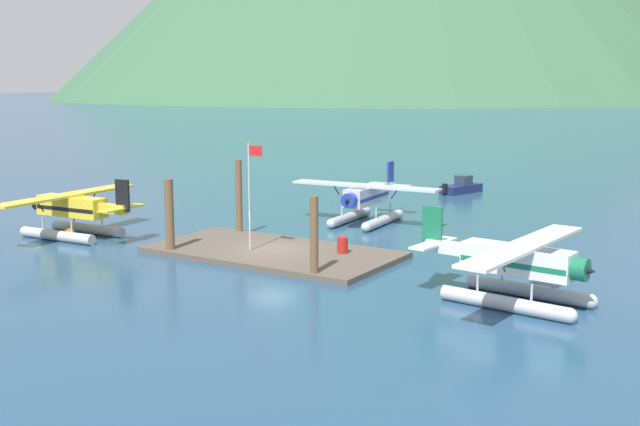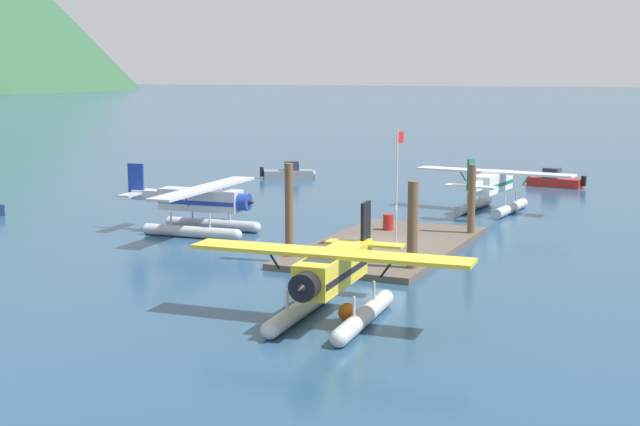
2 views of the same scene
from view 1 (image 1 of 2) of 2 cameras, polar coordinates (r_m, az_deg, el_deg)
The scene contains 12 objects.
ground_plane at distance 41.92m, azimuth -3.61°, elevation -3.16°, with size 1200.00×1200.00×0.00m, color navy.
dock_platform at distance 41.88m, azimuth -3.62°, elevation -2.96°, with size 13.77×7.07×0.30m, color brown.
piling_near_left at distance 42.29m, azimuth -11.33°, elevation -0.29°, with size 0.49×0.49×4.23m, color brown.
piling_near_right at distance 36.28m, azimuth -0.45°, elevation -1.90°, with size 0.40×0.40×4.07m, color brown.
piling_far_left at distance 46.84m, azimuth -6.16°, elevation 1.15°, with size 0.40×0.40×4.76m, color brown.
flagpole at distance 41.01m, azimuth -5.26°, elevation 2.23°, with size 0.95×0.10×5.96m.
fuel_drum at distance 40.78m, azimuth 1.72°, elevation -2.45°, with size 0.62×0.62×0.88m.
mooring_buoy at distance 48.37m, azimuth -18.49°, elevation -1.48°, with size 0.69×0.69×0.69m, color orange.
seaplane_yellow_port_aft at distance 48.70m, azimuth -18.30°, elevation 0.07°, with size 7.97×10.48×3.84m.
seaplane_silver_bow_centre at distance 50.89m, azimuth 3.52°, elevation 0.96°, with size 10.48×7.97×3.84m.
seaplane_white_stbd_aft at distance 33.36m, azimuth 14.74°, elevation -4.08°, with size 7.96×10.48×3.84m.
boat_navy_open_north at distance 66.44m, azimuth 10.72°, elevation 1.95°, with size 2.57×4.77×1.50m.
Camera 1 is at (24.07, -33.00, 9.42)m, focal length 42.23 mm.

